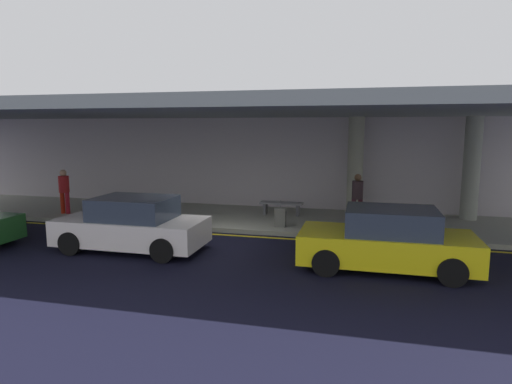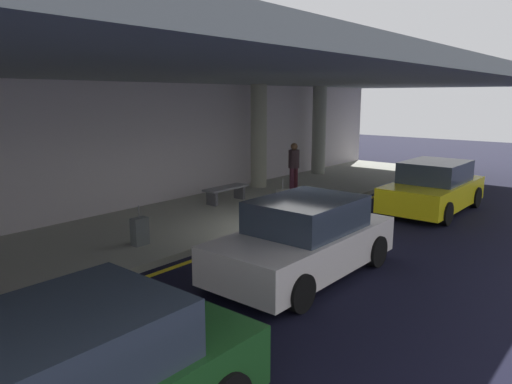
{
  "view_description": "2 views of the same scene",
  "coord_description": "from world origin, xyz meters",
  "px_view_note": "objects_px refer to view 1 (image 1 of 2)",
  "views": [
    {
      "loc": [
        4.3,
        -12.09,
        3.4
      ],
      "look_at": [
        0.77,
        2.08,
        1.22
      ],
      "focal_mm": 30.35,
      "sensor_mm": 36.0,
      "label": 1
    },
    {
      "loc": [
        -9.19,
        -6.38,
        3.4
      ],
      "look_at": [
        0.83,
        1.97,
        0.76
      ],
      "focal_mm": 33.4,
      "sensor_mm": 36.0,
      "label": 2
    }
  ],
  "objects_px": {
    "car_yellow_taxi": "(387,241)",
    "bench_metal": "(282,206)",
    "support_column_far_left": "(355,166)",
    "support_column_left_mid": "(471,168)",
    "car_white": "(132,225)",
    "suitcase_upright_secondary": "(280,217)",
    "traveler_with_luggage": "(64,189)",
    "suitcase_upright_primary": "(155,209)",
    "person_waiting_for_ride": "(357,195)"
  },
  "relations": [
    {
      "from": "car_white",
      "to": "suitcase_upright_primary",
      "type": "height_order",
      "value": "car_white"
    },
    {
      "from": "support_column_left_mid",
      "to": "traveler_with_luggage",
      "type": "relative_size",
      "value": 2.17
    },
    {
      "from": "support_column_far_left",
      "to": "bench_metal",
      "type": "relative_size",
      "value": 2.28
    },
    {
      "from": "support_column_left_mid",
      "to": "car_white",
      "type": "bearing_deg",
      "value": -148.81
    },
    {
      "from": "car_white",
      "to": "traveler_with_luggage",
      "type": "relative_size",
      "value": 2.44
    },
    {
      "from": "car_yellow_taxi",
      "to": "bench_metal",
      "type": "xyz_separation_m",
      "value": [
        -3.55,
        5.16,
        -0.21
      ]
    },
    {
      "from": "bench_metal",
      "to": "support_column_left_mid",
      "type": "bearing_deg",
      "value": 7.34
    },
    {
      "from": "support_column_left_mid",
      "to": "traveler_with_luggage",
      "type": "bearing_deg",
      "value": -169.99
    },
    {
      "from": "car_white",
      "to": "suitcase_upright_secondary",
      "type": "relative_size",
      "value": 4.56
    },
    {
      "from": "bench_metal",
      "to": "suitcase_upright_primary",
      "type": "bearing_deg",
      "value": -160.78
    },
    {
      "from": "bench_metal",
      "to": "car_yellow_taxi",
      "type": "bearing_deg",
      "value": -55.5
    },
    {
      "from": "car_white",
      "to": "suitcase_upright_primary",
      "type": "distance_m",
      "value": 3.79
    },
    {
      "from": "support_column_left_mid",
      "to": "car_yellow_taxi",
      "type": "height_order",
      "value": "support_column_left_mid"
    },
    {
      "from": "car_white",
      "to": "car_yellow_taxi",
      "type": "bearing_deg",
      "value": 1.45
    },
    {
      "from": "car_yellow_taxi",
      "to": "person_waiting_for_ride",
      "type": "distance_m",
      "value": 4.63
    },
    {
      "from": "car_white",
      "to": "suitcase_upright_secondary",
      "type": "distance_m",
      "value": 4.81
    },
    {
      "from": "traveler_with_luggage",
      "to": "person_waiting_for_ride",
      "type": "height_order",
      "value": "same"
    },
    {
      "from": "person_waiting_for_ride",
      "to": "suitcase_upright_primary",
      "type": "xyz_separation_m",
      "value": [
        -7.18,
        -0.93,
        -0.65
      ]
    },
    {
      "from": "support_column_left_mid",
      "to": "bench_metal",
      "type": "xyz_separation_m",
      "value": [
        -6.63,
        -0.85,
        -1.47
      ]
    },
    {
      "from": "traveler_with_luggage",
      "to": "support_column_far_left",
      "type": "bearing_deg",
      "value": -154.45
    },
    {
      "from": "suitcase_upright_secondary",
      "to": "bench_metal",
      "type": "height_order",
      "value": "suitcase_upright_secondary"
    },
    {
      "from": "traveler_with_luggage",
      "to": "person_waiting_for_ride",
      "type": "relative_size",
      "value": 1.0
    },
    {
      "from": "support_column_far_left",
      "to": "suitcase_upright_secondary",
      "type": "xyz_separation_m",
      "value": [
        -2.31,
        -2.81,
        -1.51
      ]
    },
    {
      "from": "support_column_far_left",
      "to": "person_waiting_for_ride",
      "type": "relative_size",
      "value": 2.17
    },
    {
      "from": "car_yellow_taxi",
      "to": "suitcase_upright_primary",
      "type": "xyz_separation_m",
      "value": [
        -7.96,
        3.62,
        -0.25
      ]
    },
    {
      "from": "support_column_far_left",
      "to": "person_waiting_for_ride",
      "type": "bearing_deg",
      "value": -84.93
    },
    {
      "from": "car_white",
      "to": "person_waiting_for_ride",
      "type": "relative_size",
      "value": 2.44
    },
    {
      "from": "support_column_far_left",
      "to": "person_waiting_for_ride",
      "type": "height_order",
      "value": "support_column_far_left"
    },
    {
      "from": "traveler_with_luggage",
      "to": "suitcase_upright_secondary",
      "type": "distance_m",
      "value": 8.42
    },
    {
      "from": "support_column_left_mid",
      "to": "suitcase_upright_secondary",
      "type": "height_order",
      "value": "support_column_left_mid"
    },
    {
      "from": "support_column_far_left",
      "to": "bench_metal",
      "type": "height_order",
      "value": "support_column_far_left"
    },
    {
      "from": "suitcase_upright_primary",
      "to": "support_column_left_mid",
      "type": "bearing_deg",
      "value": -0.88
    },
    {
      "from": "car_white",
      "to": "suitcase_upright_secondary",
      "type": "bearing_deg",
      "value": 43.24
    },
    {
      "from": "car_yellow_taxi",
      "to": "suitcase_upright_secondary",
      "type": "bearing_deg",
      "value": -44.16
    },
    {
      "from": "support_column_far_left",
      "to": "support_column_left_mid",
      "type": "xyz_separation_m",
      "value": [
        4.0,
        0.0,
        0.0
      ]
    },
    {
      "from": "traveler_with_luggage",
      "to": "bench_metal",
      "type": "bearing_deg",
      "value": -155.91
    },
    {
      "from": "car_yellow_taxi",
      "to": "traveler_with_luggage",
      "type": "relative_size",
      "value": 2.44
    },
    {
      "from": "support_column_far_left",
      "to": "traveler_with_luggage",
      "type": "relative_size",
      "value": 2.17
    },
    {
      "from": "support_column_left_mid",
      "to": "car_yellow_taxi",
      "type": "distance_m",
      "value": 6.88
    },
    {
      "from": "support_column_far_left",
      "to": "suitcase_upright_secondary",
      "type": "bearing_deg",
      "value": -129.41
    },
    {
      "from": "traveler_with_luggage",
      "to": "suitcase_upright_primary",
      "type": "relative_size",
      "value": 1.87
    },
    {
      "from": "car_yellow_taxi",
      "to": "suitcase_upright_secondary",
      "type": "distance_m",
      "value": 4.55
    },
    {
      "from": "support_column_left_mid",
      "to": "traveler_with_luggage",
      "type": "distance_m",
      "value": 14.95
    },
    {
      "from": "car_yellow_taxi",
      "to": "suitcase_upright_secondary",
      "type": "relative_size",
      "value": 4.56
    },
    {
      "from": "person_waiting_for_ride",
      "to": "bench_metal",
      "type": "distance_m",
      "value": 2.9
    },
    {
      "from": "support_column_far_left",
      "to": "suitcase_upright_primary",
      "type": "relative_size",
      "value": 4.06
    },
    {
      "from": "person_waiting_for_ride",
      "to": "support_column_far_left",
      "type": "bearing_deg",
      "value": -100.8
    },
    {
      "from": "support_column_left_mid",
      "to": "car_yellow_taxi",
      "type": "bearing_deg",
      "value": -117.16
    },
    {
      "from": "car_white",
      "to": "traveler_with_luggage",
      "type": "bearing_deg",
      "value": 146.36
    },
    {
      "from": "support_column_left_mid",
      "to": "traveler_with_luggage",
      "type": "xyz_separation_m",
      "value": [
        -14.69,
        -2.59,
        -0.86
      ]
    }
  ]
}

